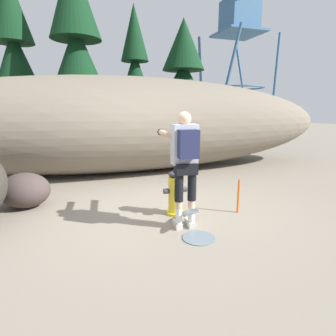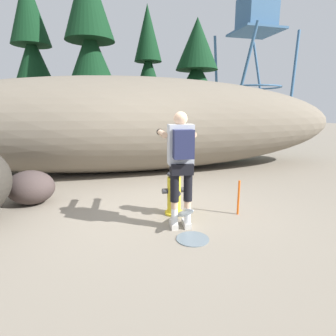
{
  "view_description": "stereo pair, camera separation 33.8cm",
  "coord_description": "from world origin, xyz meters",
  "px_view_note": "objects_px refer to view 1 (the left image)",
  "views": [
    {
      "loc": [
        -1.31,
        -4.2,
        1.78
      ],
      "look_at": [
        0.18,
        0.23,
        0.75
      ],
      "focal_mm": 28.83,
      "sensor_mm": 36.0,
      "label": 1
    },
    {
      "loc": [
        -0.99,
        -4.3,
        1.78
      ],
      "look_at": [
        0.18,
        0.23,
        0.75
      ],
      "focal_mm": 28.83,
      "sensor_mm": 36.0,
      "label": 2
    }
  ],
  "objects_px": {
    "utility_worker": "(184,156)",
    "watchtower": "(239,19)",
    "boulder_mid": "(25,190)",
    "survey_stake": "(238,196)",
    "fire_hydrant": "(175,193)"
  },
  "relations": [
    {
      "from": "utility_worker",
      "to": "watchtower",
      "type": "xyz_separation_m",
      "value": [
        8.08,
        11.53,
        5.84
      ]
    },
    {
      "from": "boulder_mid",
      "to": "survey_stake",
      "type": "relative_size",
      "value": 1.48
    },
    {
      "from": "fire_hydrant",
      "to": "utility_worker",
      "type": "xyz_separation_m",
      "value": [
        -0.05,
        -0.51,
        0.74
      ]
    },
    {
      "from": "watchtower",
      "to": "survey_stake",
      "type": "xyz_separation_m",
      "value": [
        -6.97,
        -11.31,
        -6.65
      ]
    },
    {
      "from": "fire_hydrant",
      "to": "boulder_mid",
      "type": "height_order",
      "value": "fire_hydrant"
    },
    {
      "from": "boulder_mid",
      "to": "watchtower",
      "type": "relative_size",
      "value": 0.1
    },
    {
      "from": "utility_worker",
      "to": "survey_stake",
      "type": "relative_size",
      "value": 2.9
    },
    {
      "from": "fire_hydrant",
      "to": "watchtower",
      "type": "xyz_separation_m",
      "value": [
        8.03,
        11.02,
        6.58
      ]
    },
    {
      "from": "boulder_mid",
      "to": "watchtower",
      "type": "bearing_deg",
      "value": 43.06
    },
    {
      "from": "watchtower",
      "to": "utility_worker",
      "type": "bearing_deg",
      "value": -125.0
    },
    {
      "from": "watchtower",
      "to": "survey_stake",
      "type": "height_order",
      "value": "watchtower"
    },
    {
      "from": "boulder_mid",
      "to": "survey_stake",
      "type": "distance_m",
      "value": 3.85
    },
    {
      "from": "watchtower",
      "to": "survey_stake",
      "type": "bearing_deg",
      "value": -121.63
    },
    {
      "from": "fire_hydrant",
      "to": "watchtower",
      "type": "bearing_deg",
      "value": 53.93
    },
    {
      "from": "fire_hydrant",
      "to": "watchtower",
      "type": "relative_size",
      "value": 0.09
    }
  ]
}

